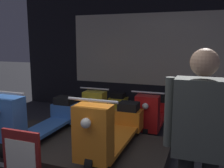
# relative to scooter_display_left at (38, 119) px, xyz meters

# --- Properties ---
(shop_wall_back) EXTENTS (6.74, 0.09, 3.20)m
(shop_wall_back) POSITION_rel_scooter_display_left_xyz_m (0.98, 2.93, 1.01)
(shop_wall_back) COLOR black
(shop_wall_back) RESTS_ON ground_plane
(display_platform) EXTENTS (2.67, 1.39, 0.26)m
(display_platform) POSITION_rel_scooter_display_left_xyz_m (0.60, 0.07, -0.46)
(display_platform) COLOR #2D2823
(display_platform) RESTS_ON ground_plane
(scooter_display_left) EXTENTS (0.59, 1.80, 0.88)m
(scooter_display_left) POSITION_rel_scooter_display_left_xyz_m (0.00, 0.00, 0.00)
(scooter_display_left) COLOR black
(scooter_display_left) RESTS_ON display_platform
(scooter_display_right) EXTENTS (0.59, 1.80, 0.88)m
(scooter_display_right) POSITION_rel_scooter_display_left_xyz_m (1.20, 0.00, 0.00)
(scooter_display_right) COLOR black
(scooter_display_right) RESTS_ON display_platform
(scooter_backrow_0) EXTENTS (0.59, 1.80, 0.88)m
(scooter_backrow_0) POSITION_rel_scooter_display_left_xyz_m (0.39, 1.84, -0.26)
(scooter_backrow_0) COLOR black
(scooter_backrow_0) RESTS_ON ground_plane
(scooter_backrow_1) EXTENTS (0.59, 1.80, 0.88)m
(scooter_backrow_1) POSITION_rel_scooter_display_left_xyz_m (1.42, 1.84, -0.26)
(scooter_backrow_1) COLOR black
(scooter_backrow_1) RESTS_ON ground_plane
(person_right_browsing) EXTENTS (0.59, 0.24, 1.70)m
(person_right_browsing) POSITION_rel_scooter_display_left_xyz_m (2.32, -0.96, 0.42)
(person_right_browsing) COLOR black
(person_right_browsing) RESTS_ON ground_plane
(price_sign_board) EXTENTS (0.47, 0.04, 0.83)m
(price_sign_board) POSITION_rel_scooter_display_left_xyz_m (0.53, -1.02, -0.17)
(price_sign_board) COLOR maroon
(price_sign_board) RESTS_ON ground_plane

